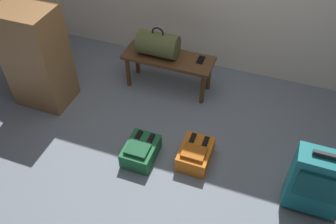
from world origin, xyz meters
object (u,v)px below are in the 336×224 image
Objects in this scene: side_cabinet at (37,57)px; suitcase_upright_teal at (317,182)px; backpack_orange at (195,154)px; duffel_bag_olive at (158,44)px; bench at (168,62)px; cell_phone at (201,60)px; backpack_green at (141,151)px.

suitcase_upright_teal is at bearing -8.86° from side_cabinet.
duffel_bag_olive is at bearing 127.87° from backpack_orange.
bench is 1.15m from backpack_orange.
backpack_orange is (-1.03, 0.15, -0.26)m from suitcase_upright_teal.
backpack_green is at bearing -101.57° from cell_phone.
duffel_bag_olive is 3.06× the size of cell_phone.
duffel_bag_olive is 1.27m from backpack_orange.
suitcase_upright_teal is 1.82× the size of backpack_green.
side_cabinet reaches higher than cell_phone.
suitcase_upright_teal is 1.55m from backpack_green.
bench is 6.94× the size of cell_phone.
bench is at bearing 146.41° from suitcase_upright_teal.
duffel_bag_olive is 1.16× the size of backpack_orange.
side_cabinet is (-1.55, -0.71, 0.12)m from cell_phone.
bench is at bearing 96.22° from backpack_green.
suitcase_upright_teal is (1.64, -1.09, -0.00)m from bench.
bench is 1.38m from side_cabinet.
suitcase_upright_teal is at bearing -33.59° from bench.
side_cabinet reaches higher than backpack_orange.
bench is 2.63× the size of backpack_orange.
bench is 1.45× the size of suitcase_upright_teal.
cell_phone is at bearing 9.53° from bench.
bench is at bearing -170.47° from cell_phone.
backpack_orange is at bearing 16.09° from backpack_green.
cell_phone is 1.21m from backpack_green.
duffel_bag_olive is 2.08m from suitcase_upright_teal.
duffel_bag_olive is 1.20m from backpack_green.
suitcase_upright_teal is 2.88m from side_cabinet.
backpack_orange is (0.61, -0.94, -0.26)m from bench.
cell_phone is at bearing 7.16° from duffel_bag_olive.
backpack_orange is at bearing -56.90° from bench.
side_cabinet is at bearing 171.14° from suitcase_upright_teal.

